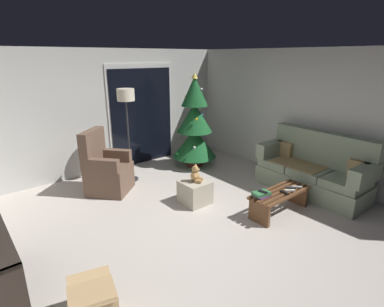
{
  "coord_description": "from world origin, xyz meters",
  "views": [
    {
      "loc": [
        -2.55,
        -2.89,
        2.35
      ],
      "look_at": [
        0.4,
        0.7,
        0.85
      ],
      "focal_mm": 28.35,
      "sensor_mm": 36.0,
      "label": 1
    }
  ],
  "objects_px": {
    "remote_black": "(285,193)",
    "remote_graphite": "(291,188)",
    "remote_white": "(290,190)",
    "coffee_table": "(280,198)",
    "teddy_bear_honey": "(196,175)",
    "cardboard_box_open_near_shelf": "(93,307)",
    "couch": "(314,171)",
    "cell_phone": "(263,192)",
    "floor_lamp": "(126,104)",
    "book_stack": "(262,194)",
    "ottoman": "(195,192)",
    "remote_silver": "(297,187)",
    "armchair": "(106,170)",
    "christmas_tree": "(195,126)"
  },
  "relations": [
    {
      "from": "couch",
      "to": "remote_graphite",
      "type": "xyz_separation_m",
      "value": [
        -0.89,
        -0.12,
        -0.03
      ]
    },
    {
      "from": "coffee_table",
      "to": "teddy_bear_honey",
      "type": "height_order",
      "value": "teddy_bear_honey"
    },
    {
      "from": "remote_graphite",
      "to": "cardboard_box_open_near_shelf",
      "type": "xyz_separation_m",
      "value": [
        -3.28,
        -0.14,
        -0.19
      ]
    },
    {
      "from": "ottoman",
      "to": "remote_black",
      "type": "bearing_deg",
      "value": -56.02
    },
    {
      "from": "remote_graphite",
      "to": "book_stack",
      "type": "distance_m",
      "value": 0.6
    },
    {
      "from": "coffee_table",
      "to": "ottoman",
      "type": "distance_m",
      "value": 1.35
    },
    {
      "from": "remote_graphite",
      "to": "book_stack",
      "type": "height_order",
      "value": "book_stack"
    },
    {
      "from": "remote_white",
      "to": "cell_phone",
      "type": "xyz_separation_m",
      "value": [
        -0.48,
        0.15,
        0.07
      ]
    },
    {
      "from": "cell_phone",
      "to": "ottoman",
      "type": "bearing_deg",
      "value": 107.28
    },
    {
      "from": "remote_black",
      "to": "cardboard_box_open_near_shelf",
      "type": "bearing_deg",
      "value": -168.53
    },
    {
      "from": "armchair",
      "to": "cardboard_box_open_near_shelf",
      "type": "distance_m",
      "value": 2.95
    },
    {
      "from": "ottoman",
      "to": "coffee_table",
      "type": "bearing_deg",
      "value": -53.77
    },
    {
      "from": "remote_graphite",
      "to": "remote_white",
      "type": "bearing_deg",
      "value": -13.02
    },
    {
      "from": "remote_black",
      "to": "remote_graphite",
      "type": "bearing_deg",
      "value": 21.18
    },
    {
      "from": "ottoman",
      "to": "remote_silver",
      "type": "bearing_deg",
      "value": -46.37
    },
    {
      "from": "remote_white",
      "to": "remote_black",
      "type": "bearing_deg",
      "value": 122.76
    },
    {
      "from": "remote_silver",
      "to": "teddy_bear_honey",
      "type": "xyz_separation_m",
      "value": [
        -1.12,
        1.17,
        0.13
      ]
    },
    {
      "from": "christmas_tree",
      "to": "teddy_bear_honey",
      "type": "distance_m",
      "value": 1.86
    },
    {
      "from": "cell_phone",
      "to": "teddy_bear_honey",
      "type": "distance_m",
      "value": 1.11
    },
    {
      "from": "remote_silver",
      "to": "remote_white",
      "type": "height_order",
      "value": "same"
    },
    {
      "from": "floor_lamp",
      "to": "ottoman",
      "type": "distance_m",
      "value": 2.07
    },
    {
      "from": "cardboard_box_open_near_shelf",
      "to": "book_stack",
      "type": "bearing_deg",
      "value": 5.17
    },
    {
      "from": "couch",
      "to": "remote_silver",
      "type": "height_order",
      "value": "couch"
    },
    {
      "from": "cardboard_box_open_near_shelf",
      "to": "couch",
      "type": "bearing_deg",
      "value": 3.56
    },
    {
      "from": "couch",
      "to": "armchair",
      "type": "distance_m",
      "value": 3.7
    },
    {
      "from": "book_stack",
      "to": "teddy_bear_honey",
      "type": "distance_m",
      "value": 1.1
    },
    {
      "from": "cell_phone",
      "to": "floor_lamp",
      "type": "bearing_deg",
      "value": 100.87
    },
    {
      "from": "remote_black",
      "to": "teddy_bear_honey",
      "type": "distance_m",
      "value": 1.41
    },
    {
      "from": "coffee_table",
      "to": "cardboard_box_open_near_shelf",
      "type": "height_order",
      "value": "cardboard_box_open_near_shelf"
    },
    {
      "from": "remote_black",
      "to": "floor_lamp",
      "type": "bearing_deg",
      "value": 122.26
    },
    {
      "from": "teddy_bear_honey",
      "to": "christmas_tree",
      "type": "bearing_deg",
      "value": 50.75
    },
    {
      "from": "remote_graphite",
      "to": "teddy_bear_honey",
      "type": "bearing_deg",
      "value": -89.37
    },
    {
      "from": "remote_black",
      "to": "floor_lamp",
      "type": "height_order",
      "value": "floor_lamp"
    },
    {
      "from": "book_stack",
      "to": "armchair",
      "type": "distance_m",
      "value": 2.74
    },
    {
      "from": "remote_silver",
      "to": "christmas_tree",
      "type": "bearing_deg",
      "value": 50.38
    },
    {
      "from": "couch",
      "to": "cell_phone",
      "type": "distance_m",
      "value": 1.47
    },
    {
      "from": "teddy_bear_honey",
      "to": "remote_white",
      "type": "bearing_deg",
      "value": -52.0
    },
    {
      "from": "couch",
      "to": "christmas_tree",
      "type": "bearing_deg",
      "value": 107.55
    },
    {
      "from": "remote_silver",
      "to": "remote_graphite",
      "type": "bearing_deg",
      "value": 113.73
    },
    {
      "from": "armchair",
      "to": "floor_lamp",
      "type": "relative_size",
      "value": 0.63
    },
    {
      "from": "armchair",
      "to": "ottoman",
      "type": "xyz_separation_m",
      "value": [
        0.93,
        -1.36,
        -0.21
      ]
    },
    {
      "from": "book_stack",
      "to": "christmas_tree",
      "type": "xyz_separation_m",
      "value": [
        0.72,
        2.42,
        0.5
      ]
    },
    {
      "from": "couch",
      "to": "remote_white",
      "type": "distance_m",
      "value": 1.01
    },
    {
      "from": "cell_phone",
      "to": "cardboard_box_open_near_shelf",
      "type": "height_order",
      "value": "cell_phone"
    },
    {
      "from": "coffee_table",
      "to": "armchair",
      "type": "bearing_deg",
      "value": 125.18
    },
    {
      "from": "remote_graphite",
      "to": "christmas_tree",
      "type": "distance_m",
      "value": 2.58
    },
    {
      "from": "armchair",
      "to": "remote_black",
      "type": "bearing_deg",
      "value": -55.84
    },
    {
      "from": "remote_black",
      "to": "teddy_bear_honey",
      "type": "xyz_separation_m",
      "value": [
        -0.78,
        1.16,
        0.13
      ]
    },
    {
      "from": "cell_phone",
      "to": "couch",
      "type": "bearing_deg",
      "value": -5.01
    },
    {
      "from": "coffee_table",
      "to": "armchair",
      "type": "height_order",
      "value": "armchair"
    }
  ]
}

